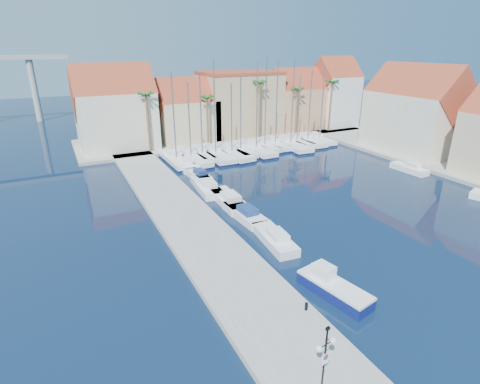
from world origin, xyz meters
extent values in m
plane|color=black|center=(0.00, 0.00, 0.00)|extent=(260.00, 260.00, 0.00)
cube|color=gray|center=(-9.00, 13.50, 0.25)|extent=(6.00, 77.00, 0.50)
cube|color=gray|center=(10.00, 48.00, 0.25)|extent=(54.00, 16.00, 0.50)
cube|color=gray|center=(32.00, 15.00, 0.25)|extent=(12.00, 60.00, 0.50)
cylinder|color=black|center=(-9.41, -6.34, 2.39)|extent=(0.09, 0.09, 3.78)
cylinder|color=black|center=(-9.65, -6.37, 3.24)|extent=(0.47, 0.10, 0.05)
cylinder|color=black|center=(-9.18, -6.31, 3.24)|extent=(0.47, 0.10, 0.05)
sphere|color=white|center=(-9.88, -6.40, 3.24)|extent=(0.34, 0.34, 0.34)
sphere|color=white|center=(-8.94, -6.28, 3.24)|extent=(0.34, 0.34, 0.34)
cube|color=black|center=(-9.41, -6.34, 4.19)|extent=(0.22, 0.14, 0.15)
cube|color=white|center=(-9.41, -6.40, 2.48)|extent=(0.47, 0.08, 0.47)
cylinder|color=red|center=(-9.40, -6.42, 2.53)|extent=(0.32, 0.05, 0.32)
cylinder|color=#1933A5|center=(-9.40, -6.43, 2.53)|extent=(0.23, 0.04, 0.23)
cube|color=white|center=(-9.41, -6.40, 2.15)|extent=(0.38, 0.07, 0.13)
cylinder|color=black|center=(-6.60, -1.15, 0.76)|extent=(0.20, 0.20, 0.51)
cube|color=navy|center=(-3.57, -0.28, 0.41)|extent=(2.84, 5.72, 0.82)
cube|color=white|center=(-3.57, -0.28, 0.91)|extent=(2.84, 5.72, 0.18)
cube|color=white|center=(-3.78, 0.80, 1.41)|extent=(1.44, 1.66, 1.00)
cube|color=white|center=(-3.38, 8.03, 0.40)|extent=(2.48, 6.18, 0.80)
cube|color=white|center=(-3.44, 7.43, 1.10)|extent=(1.54, 2.23, 0.60)
cube|color=white|center=(-3.35, 13.93, 0.40)|extent=(2.32, 6.32, 0.80)
cube|color=navy|center=(-3.32, 13.31, 1.10)|extent=(1.51, 2.25, 0.60)
cube|color=white|center=(-3.27, 18.01, 0.40)|extent=(2.50, 7.10, 0.80)
cube|color=white|center=(-3.30, 17.31, 1.10)|extent=(1.66, 2.51, 0.60)
cube|color=white|center=(-3.90, 22.97, 0.40)|extent=(2.96, 7.36, 0.80)
cube|color=white|center=(-3.96, 22.25, 1.10)|extent=(1.84, 2.65, 0.60)
cube|color=white|center=(-3.32, 27.32, 0.40)|extent=(2.17, 5.31, 0.80)
cube|color=navy|center=(-3.26, 26.81, 1.10)|extent=(1.33, 1.92, 0.60)
cube|color=white|center=(-3.15, 33.25, 0.40)|extent=(2.64, 7.49, 0.80)
cube|color=white|center=(-3.17, 32.51, 1.10)|extent=(1.75, 2.65, 0.60)
cube|color=white|center=(-3.18, 37.78, 0.40)|extent=(2.23, 6.06, 0.80)
cube|color=white|center=(-3.15, 37.18, 1.10)|extent=(1.45, 2.16, 0.60)
cube|color=white|center=(24.00, 17.03, 0.40)|extent=(1.89, 5.35, 0.80)
cube|color=white|center=(24.02, 16.50, 1.10)|extent=(1.25, 1.89, 0.60)
cube|color=white|center=(-3.84, 35.63, 0.50)|extent=(2.77, 10.22, 1.00)
cube|color=#0C153C|center=(-3.84, 35.63, 0.18)|extent=(2.83, 10.28, 0.28)
cube|color=white|center=(-3.85, 36.65, 1.30)|extent=(1.89, 3.08, 0.60)
cylinder|color=slate|center=(-3.83, 35.12, 7.00)|extent=(0.20, 0.20, 12.00)
cube|color=white|center=(-1.60, 35.66, 0.50)|extent=(3.61, 11.31, 1.00)
cube|color=#0C153C|center=(-1.60, 35.66, 0.18)|extent=(3.67, 11.37, 0.28)
cube|color=white|center=(-1.67, 36.77, 1.30)|extent=(2.24, 3.47, 0.60)
cylinder|color=slate|center=(-1.56, 35.10, 6.27)|extent=(0.20, 0.20, 10.54)
cube|color=white|center=(0.55, 36.21, 0.50)|extent=(2.18, 8.11, 1.00)
cube|color=#0C153C|center=(0.55, 36.21, 0.18)|extent=(2.24, 8.17, 0.28)
cube|color=white|center=(0.55, 37.02, 1.30)|extent=(1.49, 2.44, 0.60)
cylinder|color=slate|center=(0.54, 35.81, 6.72)|extent=(0.20, 0.20, 11.43)
cube|color=white|center=(2.51, 35.73, 0.50)|extent=(3.03, 11.10, 1.00)
cube|color=#0C153C|center=(2.51, 35.73, 0.18)|extent=(3.09, 11.16, 0.28)
cube|color=white|center=(2.52, 36.84, 1.30)|extent=(2.06, 3.35, 0.60)
cylinder|color=slate|center=(2.50, 35.18, 7.76)|extent=(0.20, 0.20, 13.52)
cube|color=white|center=(5.05, 35.35, 0.50)|extent=(3.76, 11.10, 1.00)
cube|color=#0C153C|center=(5.05, 35.35, 0.18)|extent=(3.82, 11.16, 0.28)
cube|color=white|center=(4.95, 36.44, 1.30)|extent=(2.26, 3.43, 0.60)
cylinder|color=slate|center=(5.09, 34.81, 6.13)|extent=(0.20, 0.20, 10.26)
cube|color=white|center=(6.96, 35.82, 0.50)|extent=(2.61, 9.12, 1.00)
cube|color=#0C153C|center=(6.96, 35.82, 0.18)|extent=(2.67, 9.18, 0.28)
cube|color=white|center=(6.98, 36.72, 1.30)|extent=(1.72, 2.76, 0.60)
cylinder|color=slate|center=(6.94, 35.37, 6.59)|extent=(0.20, 0.20, 11.17)
cube|color=white|center=(9.64, 35.61, 0.50)|extent=(2.79, 10.47, 1.00)
cube|color=#0C153C|center=(9.64, 35.61, 0.18)|extent=(2.85, 10.53, 0.28)
cube|color=white|center=(9.63, 36.65, 1.30)|extent=(1.92, 3.15, 0.60)
cylinder|color=slate|center=(9.64, 35.08, 7.52)|extent=(0.20, 0.20, 13.05)
cube|color=white|center=(11.74, 36.44, 0.50)|extent=(2.80, 8.43, 1.00)
cube|color=#0C153C|center=(11.74, 36.44, 0.18)|extent=(2.87, 8.50, 0.28)
cube|color=white|center=(11.67, 37.27, 1.30)|extent=(1.70, 2.60, 0.60)
cylinder|color=slate|center=(11.77, 36.03, 7.99)|extent=(0.20, 0.20, 13.98)
cube|color=white|center=(14.11, 36.84, 0.50)|extent=(2.77, 8.76, 1.00)
cube|color=#0C153C|center=(14.11, 36.84, 0.18)|extent=(2.84, 8.82, 0.28)
cube|color=white|center=(14.16, 37.70, 1.30)|extent=(1.73, 2.68, 0.60)
cylinder|color=slate|center=(14.08, 36.41, 7.68)|extent=(0.20, 0.20, 13.35)
cube|color=white|center=(16.53, 35.91, 0.50)|extent=(3.75, 11.68, 1.00)
cube|color=#0C153C|center=(16.53, 35.91, 0.18)|extent=(3.81, 11.74, 0.28)
cube|color=white|center=(16.61, 37.06, 1.30)|extent=(2.32, 3.58, 0.60)
cylinder|color=slate|center=(16.49, 35.34, 7.78)|extent=(0.20, 0.20, 13.55)
cube|color=white|center=(18.51, 36.83, 0.50)|extent=(2.76, 8.87, 1.00)
cube|color=#0C153C|center=(18.51, 36.83, 0.18)|extent=(2.82, 8.93, 0.28)
cube|color=white|center=(18.46, 37.71, 1.30)|extent=(1.74, 2.71, 0.60)
cylinder|color=slate|center=(18.54, 36.40, 6.36)|extent=(0.20, 0.20, 10.72)
cube|color=white|center=(20.52, 36.45, 0.50)|extent=(2.63, 9.50, 1.00)
cube|color=#0C153C|center=(20.52, 36.45, 0.18)|extent=(2.69, 9.56, 0.28)
cube|color=white|center=(20.54, 37.39, 1.30)|extent=(1.77, 2.87, 0.60)
cylinder|color=slate|center=(20.51, 35.98, 6.83)|extent=(0.20, 0.20, 11.66)
cube|color=white|center=(23.14, 36.37, 0.50)|extent=(2.59, 8.51, 1.00)
cube|color=#0C153C|center=(23.14, 36.37, 0.18)|extent=(2.65, 8.57, 0.28)
cube|color=white|center=(23.19, 37.21, 1.30)|extent=(1.65, 2.59, 0.60)
cylinder|color=slate|center=(23.12, 35.95, 7.13)|extent=(0.20, 0.20, 12.26)
cube|color=beige|center=(-10.00, 47.00, 5.00)|extent=(12.00, 9.00, 9.00)
cube|color=maroon|center=(-10.00, 47.00, 9.50)|extent=(12.30, 9.00, 9.00)
cube|color=#CCBC90|center=(2.00, 47.00, 4.00)|extent=(10.00, 8.00, 7.00)
cube|color=maroon|center=(2.00, 47.00, 7.50)|extent=(10.30, 8.00, 8.00)
cube|color=tan|center=(13.00, 48.00, 6.00)|extent=(14.00, 10.00, 11.00)
cube|color=maroon|center=(13.00, 48.00, 11.75)|extent=(14.20, 10.20, 0.50)
cube|color=tan|center=(25.00, 47.00, 4.50)|extent=(10.00, 8.00, 8.00)
cube|color=maroon|center=(25.00, 47.00, 8.50)|extent=(10.30, 8.00, 8.00)
cube|color=silver|center=(34.00, 46.00, 5.50)|extent=(8.00, 8.00, 10.00)
cube|color=maroon|center=(34.00, 46.00, 10.50)|extent=(8.30, 8.00, 8.00)
cube|color=beige|center=(32.00, 24.00, 5.00)|extent=(9.00, 14.00, 9.00)
cube|color=maroon|center=(32.00, 24.00, 9.50)|extent=(9.00, 14.30, 9.00)
cylinder|color=brown|center=(-6.00, 42.00, 5.00)|extent=(0.36, 0.36, 9.00)
sphere|color=#1B5F1D|center=(-6.00, 42.00, 9.35)|extent=(2.60, 2.60, 2.60)
cylinder|color=brown|center=(4.00, 42.00, 4.50)|extent=(0.36, 0.36, 8.00)
sphere|color=#1B5F1D|center=(4.00, 42.00, 8.35)|extent=(2.60, 2.60, 2.60)
cylinder|color=brown|center=(14.00, 42.00, 5.50)|extent=(0.36, 0.36, 10.00)
sphere|color=#1B5F1D|center=(14.00, 42.00, 10.35)|extent=(2.60, 2.60, 2.60)
cylinder|color=brown|center=(22.00, 42.00, 4.75)|extent=(0.36, 0.36, 8.50)
sphere|color=#1B5F1D|center=(22.00, 42.00, 8.85)|extent=(2.60, 2.60, 2.60)
cylinder|color=brown|center=(30.00, 42.00, 5.25)|extent=(0.36, 0.36, 9.50)
sphere|color=#1B5F1D|center=(30.00, 42.00, 9.85)|extent=(2.60, 2.60, 2.60)
cylinder|color=#9E9E99|center=(-22.00, 82.00, 7.00)|extent=(1.40, 1.40, 14.00)
camera|label=1|loc=(-19.20, -16.87, 16.39)|focal=28.00mm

